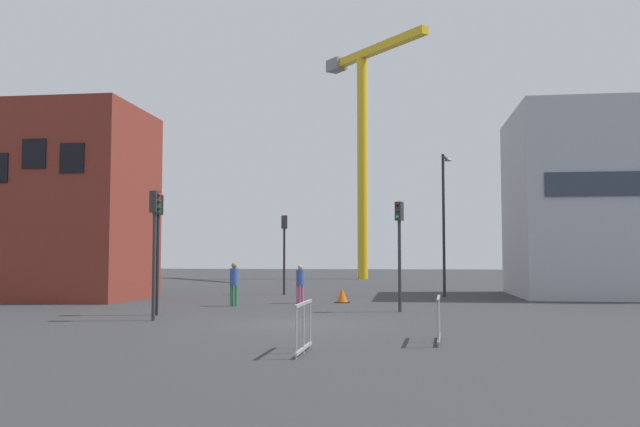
{
  "coord_description": "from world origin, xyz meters",
  "views": [
    {
      "loc": [
        3.18,
        -19.9,
        2.07
      ],
      "look_at": [
        0.0,
        4.97,
        3.67
      ],
      "focal_mm": 37.04,
      "sensor_mm": 36.0,
      "label": 1
    }
  ],
  "objects_px": {
    "traffic_cone_on_verge": "(342,296)",
    "traffic_light_median": "(157,235)",
    "construction_crane": "(363,129)",
    "pedestrian_walking": "(234,281)",
    "pedestrian_waiting": "(300,281)",
    "traffic_light_island": "(284,242)",
    "traffic_light_crosswalk": "(155,233)",
    "traffic_light_corner": "(399,238)",
    "streetlamp_tall": "(444,213)"
  },
  "relations": [
    {
      "from": "traffic_cone_on_verge",
      "to": "traffic_light_median",
      "type": "bearing_deg",
      "value": -130.09
    },
    {
      "from": "construction_crane",
      "to": "traffic_light_median",
      "type": "bearing_deg",
      "value": -97.84
    },
    {
      "from": "pedestrian_walking",
      "to": "pedestrian_waiting",
      "type": "bearing_deg",
      "value": 36.34
    },
    {
      "from": "construction_crane",
      "to": "traffic_light_island",
      "type": "xyz_separation_m",
      "value": [
        -2.77,
        -23.77,
        -10.57
      ]
    },
    {
      "from": "pedestrian_waiting",
      "to": "traffic_cone_on_verge",
      "type": "distance_m",
      "value": 2.02
    },
    {
      "from": "traffic_light_crosswalk",
      "to": "traffic_light_corner",
      "type": "bearing_deg",
      "value": 28.84
    },
    {
      "from": "construction_crane",
      "to": "traffic_cone_on_verge",
      "type": "distance_m",
      "value": 32.07
    },
    {
      "from": "construction_crane",
      "to": "streetlamp_tall",
      "type": "xyz_separation_m",
      "value": [
        5.6,
        -24.36,
        -9.14
      ]
    },
    {
      "from": "pedestrian_walking",
      "to": "traffic_light_median",
      "type": "bearing_deg",
      "value": -110.01
    },
    {
      "from": "traffic_light_island",
      "to": "pedestrian_walking",
      "type": "bearing_deg",
      "value": -94.37
    },
    {
      "from": "streetlamp_tall",
      "to": "traffic_light_crosswalk",
      "type": "distance_m",
      "value": 16.99
    },
    {
      "from": "streetlamp_tall",
      "to": "traffic_light_island",
      "type": "bearing_deg",
      "value": 175.99
    },
    {
      "from": "traffic_light_crosswalk",
      "to": "pedestrian_walking",
      "type": "height_order",
      "value": "traffic_light_crosswalk"
    },
    {
      "from": "traffic_light_crosswalk",
      "to": "traffic_light_island",
      "type": "xyz_separation_m",
      "value": [
        1.6,
        14.27,
        0.03
      ]
    },
    {
      "from": "traffic_light_crosswalk",
      "to": "construction_crane",
      "type": "bearing_deg",
      "value": 83.45
    },
    {
      "from": "pedestrian_walking",
      "to": "traffic_light_crosswalk",
      "type": "bearing_deg",
      "value": -98.98
    },
    {
      "from": "traffic_light_island",
      "to": "streetlamp_tall",
      "type": "bearing_deg",
      "value": -4.01
    },
    {
      "from": "traffic_light_island",
      "to": "pedestrian_waiting",
      "type": "bearing_deg",
      "value": -73.44
    },
    {
      "from": "streetlamp_tall",
      "to": "traffic_light_corner",
      "type": "xyz_separation_m",
      "value": [
        -2.21,
        -9.41,
        -1.51
      ]
    },
    {
      "from": "construction_crane",
      "to": "traffic_cone_on_verge",
      "type": "relative_size",
      "value": 31.48
    },
    {
      "from": "traffic_light_island",
      "to": "traffic_light_crosswalk",
      "type": "bearing_deg",
      "value": -96.4
    },
    {
      "from": "streetlamp_tall",
      "to": "traffic_light_median",
      "type": "bearing_deg",
      "value": -131.77
    },
    {
      "from": "traffic_light_crosswalk",
      "to": "pedestrian_walking",
      "type": "relative_size",
      "value": 2.34
    },
    {
      "from": "construction_crane",
      "to": "traffic_light_crosswalk",
      "type": "distance_m",
      "value": 39.73
    },
    {
      "from": "streetlamp_tall",
      "to": "traffic_light_island",
      "type": "xyz_separation_m",
      "value": [
        -8.37,
        0.59,
        -1.42
      ]
    },
    {
      "from": "construction_crane",
      "to": "pedestrian_waiting",
      "type": "xyz_separation_m",
      "value": [
        -0.92,
        -29.99,
        -12.4
      ]
    },
    {
      "from": "traffic_light_island",
      "to": "traffic_light_median",
      "type": "bearing_deg",
      "value": -100.12
    },
    {
      "from": "traffic_light_median",
      "to": "traffic_light_corner",
      "type": "bearing_deg",
      "value": 16.24
    },
    {
      "from": "construction_crane",
      "to": "traffic_light_island",
      "type": "relative_size",
      "value": 4.92
    },
    {
      "from": "traffic_light_crosswalk",
      "to": "traffic_light_island",
      "type": "relative_size",
      "value": 0.99
    },
    {
      "from": "traffic_light_island",
      "to": "pedestrian_walking",
      "type": "relative_size",
      "value": 2.37
    },
    {
      "from": "construction_crane",
      "to": "pedestrian_walking",
      "type": "xyz_separation_m",
      "value": [
        -3.38,
        -31.8,
        -12.34
      ]
    },
    {
      "from": "traffic_light_island",
      "to": "pedestrian_waiting",
      "type": "xyz_separation_m",
      "value": [
        1.85,
        -6.22,
        -1.83
      ]
    },
    {
      "from": "traffic_light_island",
      "to": "pedestrian_walking",
      "type": "xyz_separation_m",
      "value": [
        -0.61,
        -8.03,
        -1.77
      ]
    },
    {
      "from": "construction_crane",
      "to": "pedestrian_waiting",
      "type": "bearing_deg",
      "value": -91.75
    },
    {
      "from": "construction_crane",
      "to": "pedestrian_walking",
      "type": "distance_m",
      "value": 34.27
    },
    {
      "from": "streetlamp_tall",
      "to": "traffic_light_crosswalk",
      "type": "xyz_separation_m",
      "value": [
        -9.97,
        -13.68,
        -1.45
      ]
    },
    {
      "from": "traffic_light_crosswalk",
      "to": "traffic_light_median",
      "type": "bearing_deg",
      "value": 108.68
    },
    {
      "from": "traffic_light_median",
      "to": "pedestrian_walking",
      "type": "height_order",
      "value": "traffic_light_median"
    },
    {
      "from": "traffic_light_corner",
      "to": "traffic_light_island",
      "type": "height_order",
      "value": "traffic_light_island"
    },
    {
      "from": "traffic_light_island",
      "to": "traffic_cone_on_verge",
      "type": "height_order",
      "value": "traffic_light_island"
    },
    {
      "from": "traffic_light_corner",
      "to": "pedestrian_waiting",
      "type": "xyz_separation_m",
      "value": [
        -4.31,
        3.78,
        -1.75
      ]
    },
    {
      "from": "traffic_light_median",
      "to": "traffic_light_island",
      "type": "distance_m",
      "value": 12.63
    },
    {
      "from": "traffic_light_corner",
      "to": "traffic_light_median",
      "type": "height_order",
      "value": "traffic_light_median"
    },
    {
      "from": "traffic_light_median",
      "to": "pedestrian_waiting",
      "type": "relative_size",
      "value": 2.5
    },
    {
      "from": "traffic_light_median",
      "to": "pedestrian_walking",
      "type": "xyz_separation_m",
      "value": [
        1.61,
        4.41,
        -1.76
      ]
    },
    {
      "from": "construction_crane",
      "to": "traffic_light_crosswalk",
      "type": "bearing_deg",
      "value": -96.55
    },
    {
      "from": "streetlamp_tall",
      "to": "pedestrian_walking",
      "type": "height_order",
      "value": "streetlamp_tall"
    },
    {
      "from": "construction_crane",
      "to": "traffic_light_corner",
      "type": "xyz_separation_m",
      "value": [
        3.39,
        -33.77,
        -10.65
      ]
    },
    {
      "from": "construction_crane",
      "to": "traffic_light_island",
      "type": "distance_m",
      "value": 26.16
    }
  ]
}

